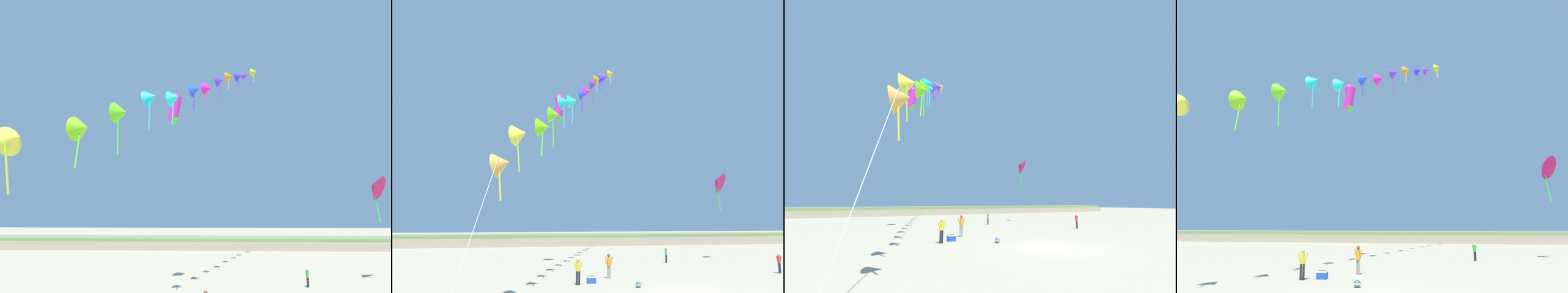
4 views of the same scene
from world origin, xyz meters
The scene contains 9 objects.
dune_ridge centered at (0.00, 47.13, 0.89)m, with size 120.00×9.02×1.79m.
person_near_left centered at (-5.53, 5.09, 0.97)m, with size 0.59×0.23×1.68m.
person_near_right centered at (5.10, 17.11, 0.85)m, with size 0.43×0.40×1.48m.
person_mid_center centered at (-2.90, 7.60, 0.99)m, with size 0.57×0.34×1.71m.
kite_banner_string centered at (-3.85, 13.59, 15.35)m, with size 16.22×36.82×24.50m.
large_kite_low_lead centered at (-5.60, 16.02, 14.64)m, with size 1.58×1.46×2.90m.
large_kite_mid_trail centered at (11.95, 19.01, 8.09)m, with size 2.62×2.62×4.27m.
beach_cooler centered at (-4.55, 5.64, 0.21)m, with size 0.58×0.41×0.46m.
beach_ball centered at (-2.08, 3.35, 0.18)m, with size 0.36×0.36×0.36m.
Camera 4 is at (1.56, -14.20, 3.01)m, focal length 32.00 mm.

